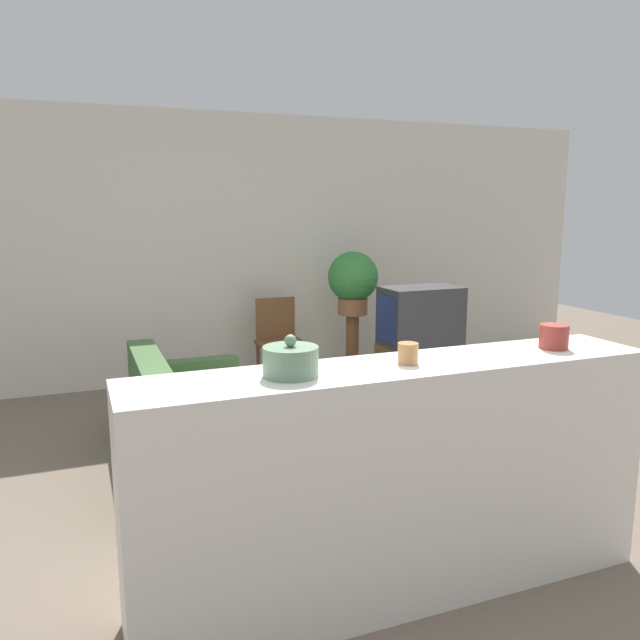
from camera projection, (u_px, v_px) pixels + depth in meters
name	position (u px, v px, depth m)	size (l,w,h in m)	color
ground_plane	(348.00, 533.00, 3.43)	(14.00, 14.00, 0.00)	#756656
wall_back	(211.00, 249.00, 6.33)	(9.00, 0.06, 2.70)	silver
couch	(202.00, 429.00, 4.32)	(0.88, 2.00, 0.71)	#476B3D
tv_stand	(419.00, 372.00, 5.81)	(0.71, 0.45, 0.51)	brown
television	(420.00, 316.00, 5.72)	(0.72, 0.43, 0.54)	#333338
wooden_chair	(280.00, 338.00, 6.10)	(0.44, 0.44, 0.89)	brown
plant_stand	(352.00, 349.00, 6.31)	(0.13, 0.13, 0.71)	brown
potted_plant	(353.00, 280.00, 6.18)	(0.50, 0.50, 0.63)	#8E5B3D
foreground_counter	(399.00, 481.00, 2.82)	(2.44, 0.44, 1.09)	white
decorative_bowl	(291.00, 361.00, 2.53)	(0.23, 0.23, 0.17)	gray
candle_jar	(408.00, 353.00, 2.73)	(0.09, 0.09, 0.09)	#C6844C
coffee_tin	(554.00, 337.00, 3.02)	(0.14, 0.14, 0.12)	#99382D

